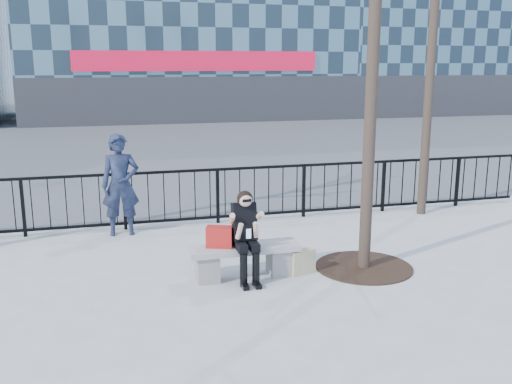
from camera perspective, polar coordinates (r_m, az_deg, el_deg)
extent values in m
plane|color=#9B9B96|center=(8.59, -1.22, -8.48)|extent=(120.00, 120.00, 0.00)
cube|color=#474747|center=(23.07, -10.11, 4.86)|extent=(60.00, 23.00, 0.01)
cube|color=black|center=(11.13, -4.91, 2.21)|extent=(14.00, 0.05, 0.05)
cube|color=black|center=(11.35, -4.82, -2.56)|extent=(14.00, 0.05, 0.05)
cube|color=#2D2D30|center=(30.20, -5.63, 9.11)|extent=(18.00, 0.08, 2.40)
cube|color=red|center=(30.08, -5.70, 12.91)|extent=(12.60, 0.12, 1.00)
cube|color=#2D2D30|center=(36.97, 21.70, 8.95)|extent=(16.00, 0.08, 2.40)
cylinder|color=black|center=(8.59, 11.80, 16.76)|extent=(0.18, 0.18, 7.50)
cylinder|color=black|center=(12.19, 17.21, 14.05)|extent=(0.18, 0.18, 7.00)
cylinder|color=black|center=(9.11, 10.72, -7.37)|extent=(1.50, 1.50, 0.02)
cube|color=slate|center=(8.42, -4.90, -7.53)|extent=(0.32, 0.38, 0.40)
cube|color=slate|center=(8.66, 2.34, -6.90)|extent=(0.32, 0.38, 0.40)
cube|color=gray|center=(8.44, -1.23, -5.66)|extent=(1.65, 0.46, 0.09)
cube|color=#AE1915|center=(8.33, -3.67, -4.50)|extent=(0.42, 0.30, 0.31)
cube|color=beige|center=(8.67, 4.64, -6.98)|extent=(0.43, 0.25, 0.38)
imported|color=black|center=(10.70, -13.40, 0.69)|extent=(0.69, 0.46, 1.88)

